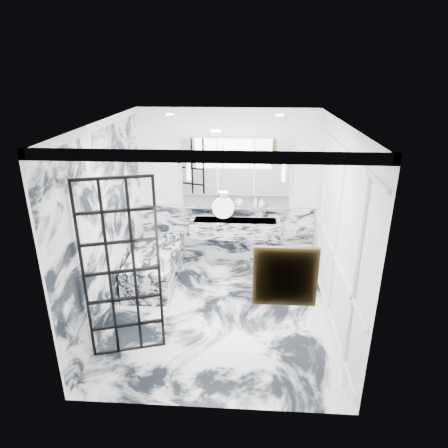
# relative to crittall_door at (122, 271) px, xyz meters

# --- Properties ---
(floor) EXTENTS (3.60, 3.60, 0.00)m
(floor) POSITION_rel_crittall_door_xyz_m (1.12, 0.92, -1.16)
(floor) COLOR silver
(floor) RESTS_ON ground
(ceiling) EXTENTS (3.60, 3.60, 0.00)m
(ceiling) POSITION_rel_crittall_door_xyz_m (1.12, 0.92, 1.64)
(ceiling) COLOR white
(ceiling) RESTS_ON wall_back
(wall_back) EXTENTS (3.60, 0.00, 3.60)m
(wall_back) POSITION_rel_crittall_door_xyz_m (1.12, 2.72, 0.24)
(wall_back) COLOR white
(wall_back) RESTS_ON floor
(wall_front) EXTENTS (3.60, 0.00, 3.60)m
(wall_front) POSITION_rel_crittall_door_xyz_m (1.12, -0.88, 0.24)
(wall_front) COLOR white
(wall_front) RESTS_ON floor
(wall_left) EXTENTS (0.00, 3.60, 3.60)m
(wall_left) POSITION_rel_crittall_door_xyz_m (-0.48, 0.92, 0.24)
(wall_left) COLOR white
(wall_left) RESTS_ON floor
(wall_right) EXTENTS (0.00, 3.60, 3.60)m
(wall_right) POSITION_rel_crittall_door_xyz_m (2.72, 0.92, 0.24)
(wall_right) COLOR white
(wall_right) RESTS_ON floor
(marble_clad_back) EXTENTS (3.18, 0.05, 1.05)m
(marble_clad_back) POSITION_rel_crittall_door_xyz_m (1.12, 2.70, -0.63)
(marble_clad_back) COLOR silver
(marble_clad_back) RESTS_ON floor
(marble_clad_left) EXTENTS (0.02, 3.56, 2.68)m
(marble_clad_left) POSITION_rel_crittall_door_xyz_m (-0.47, 0.92, 0.18)
(marble_clad_left) COLOR silver
(marble_clad_left) RESTS_ON floor
(panel_molding) EXTENTS (0.03, 3.40, 2.30)m
(panel_molding) POSITION_rel_crittall_door_xyz_m (2.70, 0.92, 0.14)
(panel_molding) COLOR white
(panel_molding) RESTS_ON floor
(soap_bottle_a) EXTENTS (0.10, 0.11, 0.21)m
(soap_bottle_a) POSITION_rel_crittall_door_xyz_m (1.62, 2.63, 0.04)
(soap_bottle_a) COLOR #8C5919
(soap_bottle_a) RESTS_ON ledge
(soap_bottle_b) EXTENTS (0.08, 0.08, 0.17)m
(soap_bottle_b) POSITION_rel_crittall_door_xyz_m (1.72, 2.63, 0.02)
(soap_bottle_b) COLOR #4C4C51
(soap_bottle_b) RESTS_ON ledge
(soap_bottle_c) EXTENTS (0.15, 0.15, 0.15)m
(soap_bottle_c) POSITION_rel_crittall_door_xyz_m (1.74, 2.63, 0.01)
(soap_bottle_c) COLOR silver
(soap_bottle_c) RESTS_ON ledge
(face_pot) EXTENTS (0.16, 0.16, 0.16)m
(face_pot) POSITION_rel_crittall_door_xyz_m (1.33, 2.63, 0.01)
(face_pot) COLOR white
(face_pot) RESTS_ON ledge
(amber_bottle) EXTENTS (0.04, 0.04, 0.10)m
(amber_bottle) POSITION_rel_crittall_door_xyz_m (1.36, 2.63, -0.02)
(amber_bottle) COLOR #8C5919
(amber_bottle) RESTS_ON ledge
(flower_vase) EXTENTS (0.09, 0.09, 0.12)m
(flower_vase) POSITION_rel_crittall_door_xyz_m (0.26, 1.23, -0.55)
(flower_vase) COLOR silver
(flower_vase) RESTS_ON bathtub
(crittall_door) EXTENTS (0.85, 0.29, 2.31)m
(crittall_door) POSITION_rel_crittall_door_xyz_m (0.00, 0.00, 0.00)
(crittall_door) COLOR black
(crittall_door) RESTS_ON floor
(artwork) EXTENTS (0.51, 0.05, 0.51)m
(artwork) POSITION_rel_crittall_door_xyz_m (1.86, -0.84, 0.47)
(artwork) COLOR orange
(artwork) RESTS_ON wall_front
(pendant_light) EXTENTS (0.23, 0.23, 0.23)m
(pendant_light) POSITION_rel_crittall_door_xyz_m (1.24, -0.28, 0.94)
(pendant_light) COLOR white
(pendant_light) RESTS_ON ceiling
(trough_sink) EXTENTS (1.60, 0.45, 0.30)m
(trough_sink) POSITION_rel_crittall_door_xyz_m (1.27, 2.48, -0.43)
(trough_sink) COLOR silver
(trough_sink) RESTS_ON wall_back
(ledge) EXTENTS (1.90, 0.14, 0.04)m
(ledge) POSITION_rel_crittall_door_xyz_m (1.27, 2.64, -0.09)
(ledge) COLOR silver
(ledge) RESTS_ON wall_back
(subway_tile) EXTENTS (1.90, 0.03, 0.23)m
(subway_tile) POSITION_rel_crittall_door_xyz_m (1.27, 2.70, 0.05)
(subway_tile) COLOR white
(subway_tile) RESTS_ON wall_back
(mirror_cabinet) EXTENTS (1.90, 0.16, 1.00)m
(mirror_cabinet) POSITION_rel_crittall_door_xyz_m (1.27, 2.65, 0.66)
(mirror_cabinet) COLOR white
(mirror_cabinet) RESTS_ON wall_back
(sconce_left) EXTENTS (0.07, 0.07, 0.40)m
(sconce_left) POSITION_rel_crittall_door_xyz_m (0.45, 2.55, 0.62)
(sconce_left) COLOR white
(sconce_left) RESTS_ON mirror_cabinet
(sconce_right) EXTENTS (0.07, 0.07, 0.40)m
(sconce_right) POSITION_rel_crittall_door_xyz_m (2.09, 2.55, 0.62)
(sconce_right) COLOR white
(sconce_right) RESTS_ON mirror_cabinet
(bathtub) EXTENTS (0.75, 1.65, 0.55)m
(bathtub) POSITION_rel_crittall_door_xyz_m (-0.06, 1.82, -0.88)
(bathtub) COLOR silver
(bathtub) RESTS_ON floor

